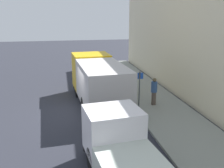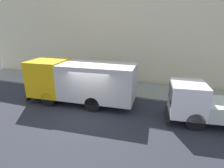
# 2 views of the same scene
# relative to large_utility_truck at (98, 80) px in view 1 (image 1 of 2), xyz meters

# --- Properties ---
(ground) EXTENTS (80.00, 80.00, 0.00)m
(ground) POSITION_rel_large_utility_truck_xyz_m (-1.13, -1.15, -1.61)
(ground) COLOR #292A33
(sidewalk) EXTENTS (3.44, 30.00, 0.13)m
(sidewalk) POSITION_rel_large_utility_truck_xyz_m (3.59, -1.15, -1.54)
(sidewalk) COLOR gray
(sidewalk) RESTS_ON ground
(building_facade) EXTENTS (0.50, 30.00, 9.02)m
(building_facade) POSITION_rel_large_utility_truck_xyz_m (5.81, -1.15, 2.90)
(building_facade) COLOR beige
(building_facade) RESTS_ON ground
(large_utility_truck) EXTENTS (2.91, 7.40, 2.86)m
(large_utility_truck) POSITION_rel_large_utility_truck_xyz_m (0.00, 0.00, 0.00)
(large_utility_truck) COLOR #E9B10F
(large_utility_truck) RESTS_ON ground
(small_flatbed_truck) EXTENTS (2.63, 5.83, 2.21)m
(small_flatbed_truck) POSITION_rel_large_utility_truck_xyz_m (-0.24, -8.02, -0.54)
(small_flatbed_truck) COLOR white
(small_flatbed_truck) RESTS_ON ground
(pedestrian_walking) EXTENTS (0.39, 0.39, 1.69)m
(pedestrian_walking) POSITION_rel_large_utility_truck_xyz_m (3.29, -1.02, -0.59)
(pedestrian_walking) COLOR brown
(pedestrian_walking) RESTS_ON sidewalk
(traffic_cone_orange) EXTENTS (0.51, 0.51, 0.73)m
(traffic_cone_orange) POSITION_rel_large_utility_truck_xyz_m (2.24, 3.66, -1.11)
(traffic_cone_orange) COLOR orange
(traffic_cone_orange) RESTS_ON sidewalk
(street_sign_post) EXTENTS (0.44, 0.08, 2.26)m
(street_sign_post) POSITION_rel_large_utility_truck_xyz_m (2.17, -1.59, -0.13)
(street_sign_post) COLOR #4C5156
(street_sign_post) RESTS_ON sidewalk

